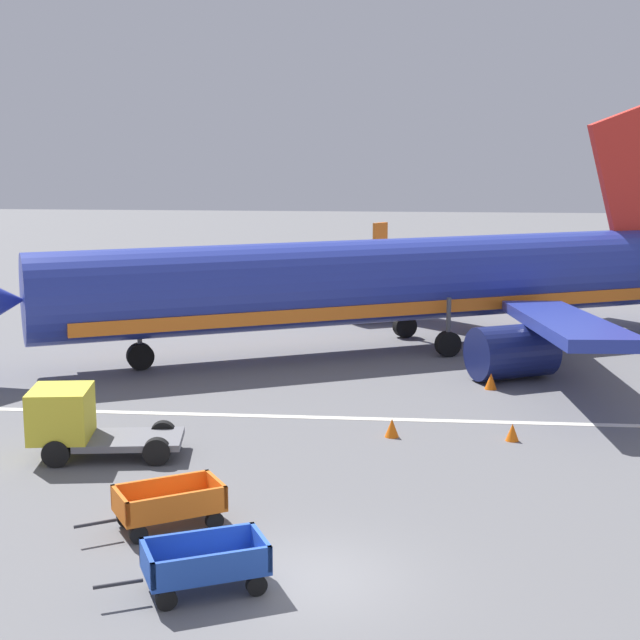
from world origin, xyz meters
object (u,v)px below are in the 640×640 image
object	(u,v)px
baggage_cart_second_in_row	(169,504)
traffic_cone_by_carts	(512,432)
baggage_cart_nearest	(205,563)
service_truck_beside_carts	(78,421)
airplane	(397,282)
traffic_cone_near_plane	(491,381)
traffic_cone_mid_apron	(392,428)

from	to	relation	value
baggage_cart_second_in_row	traffic_cone_by_carts	size ratio (longest dim) A/B	6.13
baggage_cart_nearest	service_truck_beside_carts	world-z (taller)	service_truck_beside_carts
airplane	traffic_cone_by_carts	world-z (taller)	airplane
traffic_cone_near_plane	traffic_cone_mid_apron	world-z (taller)	traffic_cone_near_plane
service_truck_beside_carts	traffic_cone_by_carts	xyz separation A→B (m)	(12.97, 2.78, -0.82)
baggage_cart_nearest	traffic_cone_near_plane	size ratio (longest dim) A/B	5.73
service_truck_beside_carts	traffic_cone_mid_apron	world-z (taller)	service_truck_beside_carts
traffic_cone_near_plane	traffic_cone_by_carts	xyz separation A→B (m)	(0.15, -6.40, -0.03)
baggage_cart_second_in_row	traffic_cone_mid_apron	bearing A→B (deg)	56.20
airplane	baggage_cart_second_in_row	size ratio (longest dim) A/B	10.37
service_truck_beside_carts	traffic_cone_near_plane	xyz separation A→B (m)	(12.82, 9.17, -0.79)
airplane	traffic_cone_mid_apron	distance (m)	13.50
traffic_cone_mid_apron	service_truck_beside_carts	bearing A→B (deg)	-162.92
traffic_cone_near_plane	traffic_cone_mid_apron	distance (m)	7.30
service_truck_beside_carts	traffic_cone_by_carts	world-z (taller)	service_truck_beside_carts
traffic_cone_by_carts	traffic_cone_mid_apron	bearing A→B (deg)	179.20
baggage_cart_nearest	baggage_cart_second_in_row	distance (m)	3.54
baggage_cart_nearest	traffic_cone_near_plane	bearing A→B (deg)	67.19
traffic_cone_mid_apron	traffic_cone_by_carts	distance (m)	3.76
airplane	baggage_cart_second_in_row	world-z (taller)	airplane
baggage_cart_second_in_row	traffic_cone_near_plane	size ratio (longest dim) A/B	5.54
airplane	baggage_cart_nearest	bearing A→B (deg)	-98.48
service_truck_beside_carts	traffic_cone_mid_apron	xyz separation A→B (m)	(9.21, 2.83, -0.80)
baggage_cart_second_in_row	traffic_cone_by_carts	xyz separation A→B (m)	(9.00, 7.76, -0.32)
service_truck_beside_carts	traffic_cone_by_carts	size ratio (longest dim) A/B	8.28
baggage_cart_nearest	traffic_cone_by_carts	distance (m)	13.23
baggage_cart_second_in_row	traffic_cone_near_plane	xyz separation A→B (m)	(8.85, 14.16, -0.29)
baggage_cart_second_in_row	service_truck_beside_carts	size ratio (longest dim) A/B	0.74
baggage_cart_nearest	traffic_cone_mid_apron	bearing A→B (deg)	71.51
airplane	traffic_cone_by_carts	bearing A→B (deg)	-73.90
baggage_cart_second_in_row	traffic_cone_mid_apron	xyz separation A→B (m)	(5.23, 7.82, -0.30)
traffic_cone_by_carts	service_truck_beside_carts	bearing A→B (deg)	-167.92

